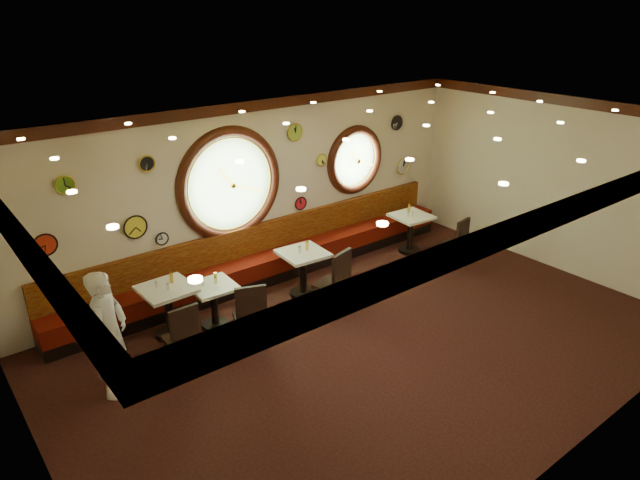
{
  "coord_description": "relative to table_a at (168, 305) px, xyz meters",
  "views": [
    {
      "loc": [
        -5.08,
        -5.19,
        4.75
      ],
      "look_at": [
        -0.38,
        0.8,
        1.5
      ],
      "focal_mm": 32.0,
      "sensor_mm": 36.0,
      "label": 1
    }
  ],
  "objects": [
    {
      "name": "floor",
      "position": [
        2.27,
        -2.05,
        -0.52
      ],
      "size": [
        9.0,
        6.0,
        0.0
      ],
      "primitive_type": "cube",
      "color": "black",
      "rests_on": "ground"
    },
    {
      "name": "ceiling",
      "position": [
        2.27,
        -2.05,
        2.68
      ],
      "size": [
        9.0,
        6.0,
        0.02
      ],
      "primitive_type": "cube",
      "color": "gold",
      "rests_on": "wall_back"
    },
    {
      "name": "wall_back",
      "position": [
        2.27,
        0.95,
        1.08
      ],
      "size": [
        9.0,
        0.02,
        3.2
      ],
      "primitive_type": "cube",
      "color": "#ECE1C6",
      "rests_on": "floor"
    },
    {
      "name": "wall_front",
      "position": [
        2.27,
        -5.05,
        1.08
      ],
      "size": [
        9.0,
        0.02,
        3.2
      ],
      "primitive_type": "cube",
      "color": "#ECE1C6",
      "rests_on": "floor"
    },
    {
      "name": "wall_left",
      "position": [
        -2.23,
        -2.05,
        1.08
      ],
      "size": [
        0.02,
        6.0,
        3.2
      ],
      "primitive_type": "cube",
      "color": "#ECE1C6",
      "rests_on": "floor"
    },
    {
      "name": "wall_right",
      "position": [
        6.77,
        -2.05,
        1.08
      ],
      "size": [
        0.02,
        6.0,
        3.2
      ],
      "primitive_type": "cube",
      "color": "#ECE1C6",
      "rests_on": "floor"
    },
    {
      "name": "molding_back",
      "position": [
        2.27,
        0.9,
        2.59
      ],
      "size": [
        9.0,
        0.1,
        0.18
      ],
      "primitive_type": "cube",
      "color": "#351309",
      "rests_on": "wall_back"
    },
    {
      "name": "molding_front",
      "position": [
        2.27,
        -5.0,
        2.59
      ],
      "size": [
        9.0,
        0.1,
        0.18
      ],
      "primitive_type": "cube",
      "color": "#351309",
      "rests_on": "wall_back"
    },
    {
      "name": "molding_right",
      "position": [
        6.72,
        -2.05,
        2.59
      ],
      "size": [
        0.1,
        6.0,
        0.18
      ],
      "primitive_type": "cube",
      "color": "#351309",
      "rests_on": "wall_back"
    },
    {
      "name": "banquette_base",
      "position": [
        2.27,
        0.67,
        -0.42
      ],
      "size": [
        8.0,
        0.55,
        0.2
      ],
      "primitive_type": "cube",
      "color": "black",
      "rests_on": "floor"
    },
    {
      "name": "banquette_seat",
      "position": [
        2.27,
        0.67,
        -0.17
      ],
      "size": [
        8.0,
        0.55,
        0.3
      ],
      "primitive_type": "cube",
      "color": "#580E07",
      "rests_on": "banquette_base"
    },
    {
      "name": "banquette_back",
      "position": [
        2.27,
        0.89,
        0.23
      ],
      "size": [
        8.0,
        0.1,
        0.55
      ],
      "primitive_type": "cube",
      "color": "#5C0F07",
      "rests_on": "wall_back"
    },
    {
      "name": "porthole_left_glass",
      "position": [
        1.67,
        0.94,
        1.33
      ],
      "size": [
        1.66,
        0.02,
        1.66
      ],
      "primitive_type": "cylinder",
      "rotation": [
        1.57,
        0.0,
        0.0
      ],
      "color": "#81AF69",
      "rests_on": "wall_back"
    },
    {
      "name": "porthole_left_frame",
      "position": [
        1.67,
        0.93,
        1.33
      ],
      "size": [
        1.98,
        0.18,
        1.98
      ],
      "primitive_type": "torus",
      "rotation": [
        1.57,
        0.0,
        0.0
      ],
      "color": "#351309",
      "rests_on": "wall_back"
    },
    {
      "name": "porthole_left_ring",
      "position": [
        1.67,
        0.9,
        1.33
      ],
      "size": [
        1.61,
        0.03,
        1.61
      ],
      "primitive_type": "torus",
      "rotation": [
        1.57,
        0.0,
        0.0
      ],
      "color": "gold",
      "rests_on": "wall_back"
    },
    {
      "name": "porthole_right_glass",
      "position": [
        4.47,
        0.94,
        1.28
      ],
      "size": [
        1.1,
        0.02,
        1.1
      ],
      "primitive_type": "cylinder",
      "rotation": [
        1.57,
        0.0,
        0.0
      ],
      "color": "#81AF69",
      "rests_on": "wall_back"
    },
    {
      "name": "porthole_right_frame",
      "position": [
        4.47,
        0.93,
        1.28
      ],
      "size": [
        1.38,
        0.18,
        1.38
      ],
      "primitive_type": "torus",
      "rotation": [
        1.57,
        0.0,
        0.0
      ],
      "color": "#351309",
      "rests_on": "wall_back"
    },
    {
      "name": "porthole_right_ring",
      "position": [
        4.47,
        0.9,
        1.28
      ],
      "size": [
        1.09,
        0.03,
        1.09
      ],
      "primitive_type": "torus",
      "rotation": [
        1.57,
        0.0,
        0.0
      ],
      "color": "gold",
      "rests_on": "wall_back"
    },
    {
      "name": "wall_clock_0",
      "position": [
        0.27,
        0.91,
        1.93
      ],
      "size": [
        0.24,
        0.03,
        0.24
      ],
      "primitive_type": "cylinder",
      "rotation": [
        1.57,
        0.0,
        0.0
      ],
      "color": "black",
      "rests_on": "wall_back"
    },
    {
      "name": "wall_clock_1",
      "position": [
        3.62,
        0.91,
        1.43
      ],
      "size": [
        0.22,
        0.03,
        0.22
      ],
      "primitive_type": "cylinder",
      "rotation": [
        1.57,
        0.0,
        0.0
      ],
      "color": "#F4FD54",
      "rests_on": "wall_back"
    },
    {
      "name": "wall_clock_2",
      "position": [
        3.12,
        0.91,
        0.68
      ],
      "size": [
        0.24,
        0.03,
        0.24
      ],
      "primitive_type": "cylinder",
      "rotation": [
        1.57,
        0.0,
        0.0
      ],
      "color": "red",
      "rests_on": "wall_back"
    },
    {
      "name": "wall_clock_3",
      "position": [
        -0.93,
        0.91,
        1.83
      ],
      "size": [
        0.26,
        0.03,
        0.26
      ],
      "primitive_type": "cylinder",
      "rotation": [
        1.57,
        0.0,
        0.0
      ],
      "color": "#6DB323",
      "rests_on": "wall_back"
    },
    {
      "name": "wall_clock_4",
      "position": [
        5.57,
        0.91,
        1.88
      ],
      "size": [
        0.28,
        0.03,
        0.28
      ],
      "primitive_type": "cylinder",
      "rotation": [
        1.57,
        0.0,
        0.0
      ],
      "color": "black",
      "rests_on": "wall_back"
    },
    {
      "name": "wall_clock_5",
      "position": [
        -0.03,
        0.91,
        0.98
      ],
      "size": [
        0.36,
        0.03,
        0.36
      ],
      "primitive_type": "cylinder",
      "rotation": [
        1.57,
        0.0,
        0.0
      ],
      "color": "yellow",
      "rests_on": "wall_back"
    },
    {
      "name": "wall_clock_6",
      "position": [
        -1.33,
        0.91,
        1.03
      ],
      "size": [
        0.32,
        0.03,
        0.32
      ],
      "primitive_type": "cylinder",
      "rotation": [
        1.57,
        0.0,
        0.0
      ],
      "color": "red",
      "rests_on": "wall_back"
    },
    {
      "name": "wall_clock_7",
      "position": [
        3.02,
        0.91,
        2.03
      ],
      "size": [
        0.3,
        0.03,
        0.3
      ],
      "primitive_type": "cylinder",
      "rotation": [
        1.57,
        0.0,
        0.0
      ],
      "color": "#99C13C",
      "rests_on": "wall_back"
    },
    {
      "name": "wall_clock_8",
      "position": [
        0.37,
        0.91,
        0.68
      ],
      "size": [
        0.2,
        0.03,
        0.2
      ],
      "primitive_type": "cylinder",
      "rotation": [
        1.57,
        0.0,
        0.0
      ],
      "color": "silver",
      "rests_on": "wall_back"
    },
    {
      "name": "wall_clock_9",
      "position": [
        5.82,
        0.91,
        0.93
      ],
      "size": [
        0.34,
        0.03,
        0.34
      ],
      "primitive_type": "cylinder",
      "rotation": [
        1.57,
        0.0,
        0.0
      ],
      "color": "white",
      "rests_on": "wall_back"
    },
    {
      "name": "table_a",
      "position": [
        0.0,
        0.0,
        0.0
      ],
      "size": [
        0.77,
        0.77,
        0.82
      ],
      "color": "black",
      "rests_on": "floor"
    },
    {
      "name": "table_b",
      "position": [
        0.65,
        -0.19,
        -0.06
      ],
      "size": [
        0.68,
        0.68,
        0.72
      ],
      "color": "black",
      "rests_on": "floor"
    },
    {
      "name": "table_c",
      "position": [
        2.35,
        -0.21,
        -0.01
      ],
      "size": [
        0.79,
        0.79,
        0.81
      ],
      "color": "black",
      "rests_on": "floor"
    },
    {
      "name": "table_d",
      "position": [
        5.13,
        -0.06,
        -0.02
      ],
      "size": [
        0.77,
        0.77,
        0.78
      ],
      "color": "black",
      "rests_on": "floor"
    },
    {
      "name": "chair_a",
      "position": [
        -0.2,
        -0.91,
        0.05
      ],
      "size": [
        0.42,
        0.42,
        0.62
      ],
      "rotation": [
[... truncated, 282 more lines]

